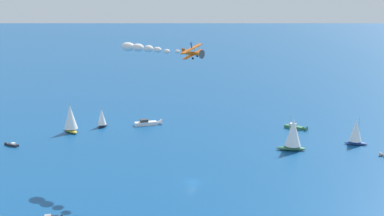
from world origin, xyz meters
name	(u,v)px	position (x,y,z in m)	size (l,w,h in m)	color
ground_plane	(192,182)	(0.00, 0.00, 0.00)	(2000.00, 2000.00, 0.00)	navy
motorboat_near_centre	(297,127)	(-48.13, 48.53, 0.70)	(8.11, 7.84, 2.60)	#33704C
sailboat_far_port	(102,118)	(-63.13, -25.48, 3.66)	(6.17, 4.95, 8.02)	black
motorboat_far_stbd	(11,145)	(-42.81, -55.61, 0.43)	(4.37, 5.27, 1.59)	black
sailboat_inshore	(356,132)	(-25.65, 60.77, 4.52)	(5.45, 7.93, 9.90)	#23478C
sailboat_ahead	(293,134)	(-23.05, 37.26, 5.61)	(6.48, 9.89, 12.29)	#33704C
sailboat_outer_ring_c	(70,119)	(-57.16, -36.80, 5.35)	(9.15, 7.01, 11.73)	gold
motorboat_outer_ring_e	(149,123)	(-63.50, -7.00, 0.84)	(4.34, 11.05, 3.12)	white
biplane_lead	(193,53)	(0.25, 0.15, 35.36)	(6.80, 6.55, 3.82)	orange
wingwalker_lead	(191,45)	(0.62, -0.29, 37.48)	(0.68, 0.79, 1.78)	#1E4CB2
smoke_trail_lead	(139,48)	(-15.47, -12.86, 35.34)	(18.64, 16.38, 3.19)	silver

